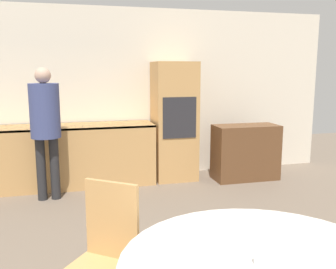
# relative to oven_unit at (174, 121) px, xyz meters

# --- Properties ---
(wall_back) EXTENTS (6.64, 0.05, 2.60)m
(wall_back) POSITION_rel_oven_unit_xyz_m (-0.66, 0.34, 0.40)
(wall_back) COLOR silver
(wall_back) RESTS_ON ground_plane
(kitchen_counter) EXTENTS (2.78, 0.60, 0.89)m
(kitchen_counter) POSITION_rel_oven_unit_xyz_m (-1.74, -0.01, -0.44)
(kitchen_counter) COLOR tan
(kitchen_counter) RESTS_ON ground_plane
(oven_unit) EXTENTS (0.63, 0.59, 1.79)m
(oven_unit) POSITION_rel_oven_unit_xyz_m (0.00, 0.00, 0.00)
(oven_unit) COLOR tan
(oven_unit) RESTS_ON ground_plane
(sideboard) EXTENTS (0.99, 0.45, 0.84)m
(sideboard) POSITION_rel_oven_unit_xyz_m (1.05, -0.32, -0.47)
(sideboard) COLOR brown
(sideboard) RESTS_ON ground_plane
(chair_far_left) EXTENTS (0.56, 0.56, 0.97)m
(chair_far_left) POSITION_rel_oven_unit_xyz_m (-1.34, -3.23, -0.35)
(chair_far_left) COLOR tan
(chair_far_left) RESTS_ON ground_plane
(person_standing) EXTENTS (0.37, 0.37, 1.70)m
(person_standing) POSITION_rel_oven_unit_xyz_m (-1.84, -0.53, 0.15)
(person_standing) COLOR #262628
(person_standing) RESTS_ON ground_plane
(salt_shaker) EXTENTS (0.03, 0.03, 0.09)m
(salt_shaker) POSITION_rel_oven_unit_xyz_m (-0.66, -3.92, -0.13)
(salt_shaker) COLOR white
(salt_shaker) RESTS_ON dining_table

